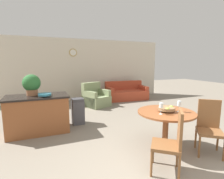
# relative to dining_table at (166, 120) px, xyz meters

# --- Properties ---
(wall_back) EXTENTS (8.00, 0.09, 2.70)m
(wall_back) POSITION_rel_dining_table_xyz_m (-0.50, 5.24, 0.77)
(wall_back) COLOR beige
(wall_back) RESTS_ON ground_plane
(dining_table) EXTENTS (1.09, 1.09, 0.75)m
(dining_table) POSITION_rel_dining_table_xyz_m (0.00, 0.00, 0.00)
(dining_table) COLOR brown
(dining_table) RESTS_ON ground_plane
(dining_chair_near_left) EXTENTS (0.59, 0.59, 0.99)m
(dining_chair_near_left) POSITION_rel_dining_table_xyz_m (-0.42, -0.65, -0.05)
(dining_chair_near_left) COLOR brown
(dining_chair_near_left) RESTS_ON ground_plane
(dining_chair_near_right) EXTENTS (0.59, 0.59, 0.99)m
(dining_chair_near_right) POSITION_rel_dining_table_xyz_m (0.65, -0.42, -0.05)
(dining_chair_near_right) COLOR brown
(dining_chair_near_right) RESTS_ON ground_plane
(fruit_bowl) EXTENTS (0.32, 0.32, 0.11)m
(fruit_bowl) POSITION_rel_dining_table_xyz_m (0.00, 0.00, 0.23)
(fruit_bowl) COLOR olive
(fruit_bowl) RESTS_ON dining_table
(wine_glass_left) EXTENTS (0.07, 0.07, 0.21)m
(wine_glass_left) POSITION_rel_dining_table_xyz_m (-0.21, -0.10, 0.33)
(wine_glass_left) COLOR silver
(wine_glass_left) RESTS_ON dining_table
(wine_glass_right) EXTENTS (0.07, 0.07, 0.21)m
(wine_glass_right) POSITION_rel_dining_table_xyz_m (0.21, -0.10, 0.33)
(wine_glass_right) COLOR silver
(wine_glass_right) RESTS_ON dining_table
(kitchen_island) EXTENTS (1.42, 0.80, 0.90)m
(kitchen_island) POSITION_rel_dining_table_xyz_m (-2.29, 1.84, -0.13)
(kitchen_island) COLOR brown
(kitchen_island) RESTS_ON ground_plane
(teal_bowl) EXTENTS (0.29, 0.29, 0.07)m
(teal_bowl) POSITION_rel_dining_table_xyz_m (-2.12, 1.66, 0.37)
(teal_bowl) COLOR teal
(teal_bowl) RESTS_ON kitchen_island
(potted_plant) EXTENTS (0.41, 0.41, 0.50)m
(potted_plant) POSITION_rel_dining_table_xyz_m (-2.39, 1.95, 0.59)
(potted_plant) COLOR #A36642
(potted_plant) RESTS_ON kitchen_island
(trash_bin) EXTENTS (0.32, 0.30, 0.71)m
(trash_bin) POSITION_rel_dining_table_xyz_m (-1.29, 2.05, -0.23)
(trash_bin) COLOR #47474C
(trash_bin) RESTS_ON ground_plane
(couch) EXTENTS (1.86, 1.09, 0.81)m
(couch) POSITION_rel_dining_table_xyz_m (1.42, 4.45, -0.30)
(couch) COLOR #B24228
(couch) RESTS_ON ground_plane
(armchair) EXTENTS (1.08, 1.08, 0.90)m
(armchair) POSITION_rel_dining_table_xyz_m (-0.25, 3.77, -0.28)
(armchair) COLOR gray
(armchair) RESTS_ON ground_plane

